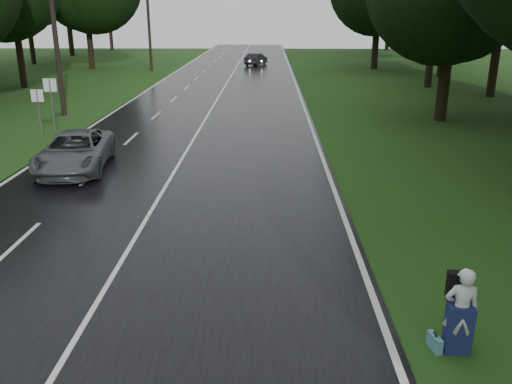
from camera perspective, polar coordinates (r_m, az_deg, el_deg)
ground at (r=12.72m, az=-15.19°, el=-9.06°), size 160.00×160.00×0.00m
road at (r=31.50m, az=-5.20°, el=8.10°), size 12.00×140.00×0.04m
lane_center at (r=31.49m, az=-5.20°, el=8.14°), size 0.12×140.00×0.01m
grey_car at (r=21.47m, az=-18.79°, el=4.15°), size 2.95×5.36×1.42m
far_car at (r=61.91m, az=0.00°, el=14.01°), size 2.58×4.17×1.30m
hitchhiker at (r=10.26m, az=20.98°, el=-11.99°), size 0.63×0.58×1.64m
suitcase at (r=10.48m, az=18.54°, el=-14.99°), size 0.20×0.42×0.29m
utility_pole_mid at (r=33.74m, az=-19.78°, el=7.76°), size 1.80×0.28×10.24m
utility_pole_far at (r=57.26m, az=-11.08°, el=12.59°), size 1.80×0.28×9.88m
road_sign_a at (r=27.47m, az=-21.81°, el=5.22°), size 0.57×0.10×2.37m
road_sign_b at (r=28.92m, az=-20.62°, el=5.98°), size 0.64×0.10×2.68m
tree_left_e at (r=47.32m, az=-23.49°, el=10.19°), size 8.89×8.89×13.89m
tree_left_f at (r=60.80m, az=-17.07°, el=12.47°), size 9.14×9.14×14.27m
tree_right_d at (r=31.89m, az=19.02°, el=7.26°), size 7.67×7.67×11.98m
tree_right_e at (r=46.03m, az=17.84°, el=10.63°), size 8.88×8.88×13.87m
tree_right_f at (r=59.42m, az=12.47°, el=12.72°), size 8.77×8.77×13.70m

